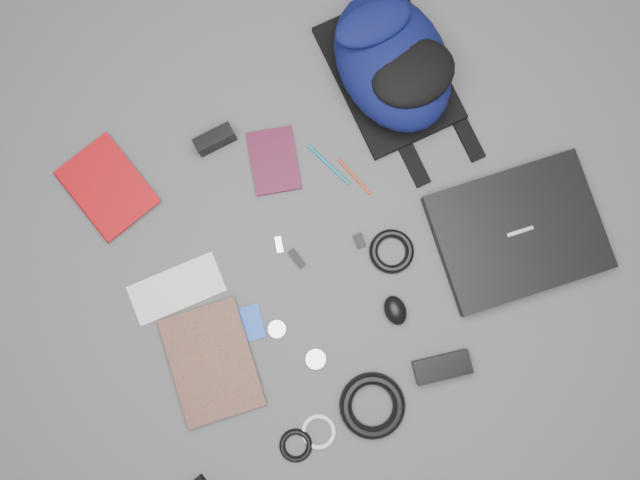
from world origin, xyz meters
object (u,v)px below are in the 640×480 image
laptop (518,232)px  comic_book (173,375)px  compact_camera (215,140)px  power_brick (442,367)px  dvd_case (274,161)px  backpack (392,62)px  mouse (395,310)px  textbook_red (81,208)px

laptop → comic_book: size_ratio=1.46×
compact_camera → power_brick: 0.82m
laptop → dvd_case: 0.66m
dvd_case → compact_camera: 0.16m
backpack → mouse: bearing=-114.3°
backpack → textbook_red: backpack is taller
comic_book → mouse: size_ratio=3.68×
comic_book → compact_camera: size_ratio=2.69×
power_brick → dvd_case: bearing=115.6°
dvd_case → power_brick: 0.68m
comic_book → power_brick: 0.68m
comic_book → backpack: bearing=37.1°
textbook_red → power_brick: power_brick is taller
textbook_red → dvd_case: textbook_red is taller
backpack → compact_camera: backpack is taller
mouse → laptop: bearing=11.3°
textbook_red → mouse: size_ratio=3.06×
mouse → compact_camera: bearing=115.6°
compact_camera → comic_book: bearing=-126.7°
backpack → comic_book: 0.97m
mouse → power_brick: (0.02, -0.18, -0.00)m
backpack → mouse: backpack is taller
textbook_red → compact_camera: size_ratio=2.23×
dvd_case → power_brick: bearing=-61.1°
comic_book → compact_camera: 0.61m
dvd_case → mouse: 0.50m
laptop → backpack: bearing=109.5°
dvd_case → backpack: bearing=27.8°
textbook_red → power_brick: (0.56, -0.84, 0.00)m
backpack → comic_book: size_ratio=1.51×
backpack → compact_camera: 0.50m
mouse → power_brick: mouse is taller
dvd_case → mouse: bearing=-61.3°
dvd_case → textbook_red: bearing=-175.7°
backpack → comic_book: bearing=-150.2°
textbook_red → dvd_case: (0.49, -0.16, -0.01)m
laptop → mouse: size_ratio=5.37×
textbook_red → mouse: 0.85m
backpack → textbook_red: bearing=179.3°
backpack → textbook_red: 0.89m
laptop → mouse: 0.37m
comic_book → dvd_case: 0.61m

